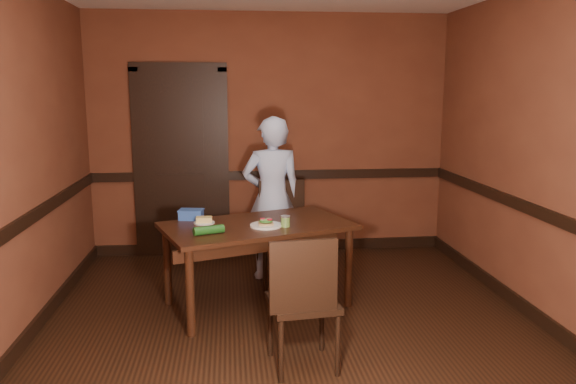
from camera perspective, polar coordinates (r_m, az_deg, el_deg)
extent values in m
cube|color=black|center=(4.51, 0.48, -14.07)|extent=(4.00, 4.50, 0.01)
cube|color=brown|center=(6.36, -1.80, 5.77)|extent=(4.00, 0.02, 2.70)
cube|color=brown|center=(1.95, 8.06, -5.18)|extent=(4.00, 0.02, 2.70)
cube|color=brown|center=(4.38, -26.47, 2.53)|extent=(0.02, 4.50, 2.70)
cube|color=brown|center=(4.79, 25.06, 3.23)|extent=(0.02, 4.50, 2.70)
cube|color=black|center=(6.40, -1.77, 1.74)|extent=(4.00, 0.03, 0.10)
cube|color=black|center=(4.45, -25.82, -3.20)|extent=(0.03, 4.50, 0.10)
cube|color=black|center=(4.85, 24.49, -2.04)|extent=(0.03, 4.50, 0.10)
cube|color=black|center=(6.58, -1.73, -5.51)|extent=(4.00, 0.03, 0.12)
cube|color=black|center=(4.71, -24.99, -13.19)|extent=(0.03, 4.50, 0.12)
cube|color=black|center=(5.09, 23.77, -11.32)|extent=(0.03, 4.50, 0.12)
cube|color=black|center=(6.36, -10.79, 2.64)|extent=(0.85, 0.04, 2.05)
cube|color=black|center=(6.44, -14.99, 2.56)|extent=(0.10, 0.06, 2.15)
cube|color=black|center=(6.36, -6.50, 2.76)|extent=(0.10, 0.06, 2.15)
cube|color=black|center=(6.33, -11.11, 12.35)|extent=(1.05, 0.06, 0.10)
cube|color=black|center=(4.91, -3.11, -7.40)|extent=(1.77, 1.35, 0.73)
imported|color=#A4B7DA|center=(5.53, -1.62, -0.65)|extent=(0.60, 0.41, 1.61)
cylinder|color=white|center=(4.71, -2.26, -3.44)|extent=(0.27, 0.27, 0.01)
cube|color=#AA8552|center=(4.71, -2.26, -3.25)|extent=(0.12, 0.11, 0.02)
ellipsoid|color=#387E2C|center=(4.70, -2.26, -2.98)|extent=(0.11, 0.10, 0.03)
cylinder|color=red|center=(4.71, -2.59, -2.74)|extent=(0.05, 0.05, 0.01)
cylinder|color=red|center=(4.69, -1.88, -2.80)|extent=(0.05, 0.05, 0.01)
cylinder|color=#7EA95F|center=(4.67, -2.62, -2.87)|extent=(0.03, 0.03, 0.01)
cylinder|color=#7EA95F|center=(4.73, -1.97, -2.71)|extent=(0.03, 0.03, 0.01)
cylinder|color=#7EA95F|center=(4.70, -2.26, -2.79)|extent=(0.03, 0.03, 0.01)
cylinder|color=#6B9641|center=(4.69, -0.26, -3.07)|extent=(0.08, 0.08, 0.08)
cylinder|color=beige|center=(4.68, -0.27, -2.50)|extent=(0.08, 0.08, 0.01)
cylinder|color=white|center=(4.87, -8.51, -3.10)|extent=(0.18, 0.18, 0.01)
cube|color=#D7BF68|center=(4.87, -8.52, -2.78)|extent=(0.13, 0.09, 0.04)
cube|color=#3059B2|center=(5.03, -9.81, -2.33)|extent=(0.22, 0.16, 0.08)
cube|color=#3059B2|center=(5.02, -9.83, -1.83)|extent=(0.23, 0.18, 0.01)
cylinder|color=#1A4D18|center=(4.50, -8.05, -3.85)|extent=(0.25, 0.15, 0.07)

